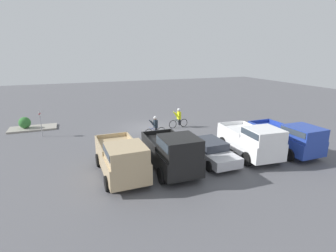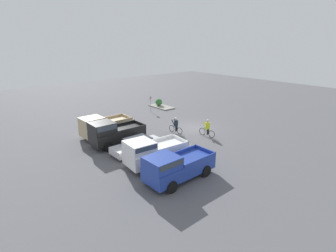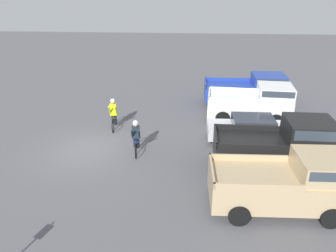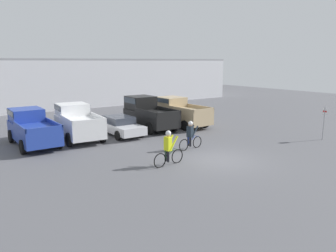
{
  "view_description": "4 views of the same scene",
  "coord_description": "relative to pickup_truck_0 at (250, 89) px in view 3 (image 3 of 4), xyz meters",
  "views": [
    {
      "loc": [
        6.28,
        21.85,
        6.58
      ],
      "look_at": [
        -0.49,
        4.02,
        1.2
      ],
      "focal_mm": 28.0,
      "sensor_mm": 36.0,
      "label": 1
    },
    {
      "loc": [
        -19.12,
        19.84,
        9.21
      ],
      "look_at": [
        -0.49,
        4.02,
        1.2
      ],
      "focal_mm": 28.0,
      "sensor_mm": 36.0,
      "label": 2
    },
    {
      "loc": [
        14.19,
        5.06,
        7.75
      ],
      "look_at": [
        -0.49,
        4.02,
        1.2
      ],
      "focal_mm": 35.0,
      "sensor_mm": 36.0,
      "label": 3
    },
    {
      "loc": [
        -11.69,
        -11.92,
        5.06
      ],
      "look_at": [
        -0.49,
        4.02,
        1.2
      ],
      "focal_mm": 35.0,
      "sensor_mm": 36.0,
      "label": 4
    }
  ],
  "objects": [
    {
      "name": "ground_plane",
      "position": [
        7.22,
        -9.09,
        -1.09
      ],
      "size": [
        80.0,
        80.0,
        0.0
      ],
      "primitive_type": "plane",
      "color": "#56565B"
    },
    {
      "name": "pickup_truck_0",
      "position": [
        0.0,
        0.0,
        0.0
      ],
      "size": [
        2.26,
        5.25,
        2.1
      ],
      "color": "#233D9E",
      "rests_on": "ground_plane"
    },
    {
      "name": "pickup_truck_1",
      "position": [
        2.83,
        -0.18,
        0.07
      ],
      "size": [
        2.59,
        4.95,
        2.22
      ],
      "color": "white",
      "rests_on": "ground_plane"
    },
    {
      "name": "sedan_0",
      "position": [
        5.6,
        -0.74,
        -0.42
      ],
      "size": [
        1.98,
        4.69,
        1.32
      ],
      "color": "silver",
      "rests_on": "ground_plane"
    },
    {
      "name": "pickup_truck_2",
      "position": [
        8.41,
        0.04,
        0.13
      ],
      "size": [
        2.32,
        4.98,
        2.39
      ],
      "color": "black",
      "rests_on": "ground_plane"
    },
    {
      "name": "pickup_truck_3",
      "position": [
        11.19,
        -0.34,
        0.03
      ],
      "size": [
        2.37,
        5.06,
        2.18
      ],
      "color": "tan",
      "rests_on": "ground_plane"
    },
    {
      "name": "cyclist_0",
      "position": [
        7.27,
        -6.6,
        -0.22
      ],
      "size": [
        1.82,
        0.5,
        1.7
      ],
      "color": "black",
      "rests_on": "ground_plane"
    },
    {
      "name": "cyclist_1",
      "position": [
        4.48,
        -8.33,
        -0.19
      ],
      "size": [
        1.88,
        0.5,
        1.79
      ],
      "color": "black",
      "rests_on": "ground_plane"
    }
  ]
}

